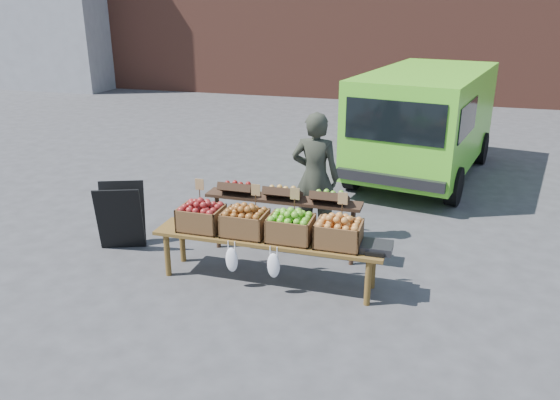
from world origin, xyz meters
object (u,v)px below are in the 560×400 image
(delivery_van, at_px, (425,124))
(crate_russet_pears, at_px, (245,223))
(back_table, at_px, (283,218))
(crate_green_apples, at_px, (339,234))
(vendor, at_px, (315,177))
(weighing_scale, at_px, (377,247))
(crate_golden_apples, at_px, (201,218))
(crate_red_apples, at_px, (291,229))
(chalkboard_sign, at_px, (121,216))
(display_bench, at_px, (268,259))

(delivery_van, xyz_separation_m, crate_russet_pears, (-1.78, -4.84, -0.27))
(back_table, relative_size, crate_green_apples, 4.20)
(vendor, distance_m, weighing_scale, 1.74)
(delivery_van, xyz_separation_m, crate_golden_apples, (-2.33, -4.84, -0.27))
(crate_russet_pears, bearing_deg, vendor, 69.77)
(vendor, height_order, weighing_scale, vendor)
(crate_green_apples, bearing_deg, crate_russet_pears, 180.00)
(crate_russet_pears, bearing_deg, crate_red_apples, 0.00)
(back_table, xyz_separation_m, crate_golden_apples, (-0.80, -0.72, 0.19))
(chalkboard_sign, distance_m, crate_red_apples, 2.47)
(back_table, bearing_deg, crate_red_apples, -67.06)
(delivery_van, distance_m, weighing_scale, 4.86)
(vendor, bearing_deg, weighing_scale, 125.59)
(vendor, relative_size, back_table, 0.85)
(chalkboard_sign, height_order, back_table, back_table)
(chalkboard_sign, height_order, crate_red_apples, chalkboard_sign)
(back_table, height_order, crate_russet_pears, back_table)
(crate_golden_apples, xyz_separation_m, crate_russet_pears, (0.55, 0.00, 0.00))
(chalkboard_sign, relative_size, crate_golden_apples, 1.79)
(back_table, height_order, crate_golden_apples, back_table)
(crate_green_apples, bearing_deg, weighing_scale, 0.00)
(vendor, xyz_separation_m, back_table, (-0.26, -0.66, -0.37))
(crate_golden_apples, bearing_deg, back_table, 42.16)
(crate_russet_pears, height_order, crate_green_apples, same)
(crate_red_apples, bearing_deg, chalkboard_sign, 171.69)
(crate_red_apples, height_order, crate_green_apples, same)
(chalkboard_sign, height_order, weighing_scale, chalkboard_sign)
(vendor, bearing_deg, delivery_van, -111.05)
(crate_green_apples, bearing_deg, delivery_van, 81.98)
(crate_green_apples, bearing_deg, display_bench, 180.00)
(display_bench, relative_size, crate_red_apples, 5.40)
(crate_russet_pears, bearing_deg, crate_golden_apples, 180.00)
(crate_green_apples, bearing_deg, chalkboard_sign, 173.21)
(delivery_van, bearing_deg, display_bench, -96.10)
(crate_red_apples, bearing_deg, display_bench, 180.00)
(vendor, xyz_separation_m, crate_red_apples, (0.04, -1.38, -0.18))
(crate_red_apples, height_order, weighing_scale, crate_red_apples)
(back_table, height_order, crate_green_apples, back_table)
(crate_russet_pears, distance_m, weighing_scale, 1.53)
(vendor, bearing_deg, crate_red_apples, 90.91)
(delivery_van, xyz_separation_m, crate_green_apples, (-0.68, -4.84, -0.27))
(chalkboard_sign, xyz_separation_m, crate_green_apples, (2.98, -0.36, 0.26))
(chalkboard_sign, relative_size, crate_russet_pears, 1.79)
(vendor, relative_size, crate_green_apples, 3.57)
(back_table, bearing_deg, crate_russet_pears, -108.81)
(vendor, height_order, display_bench, vendor)
(crate_green_apples, height_order, weighing_scale, crate_green_apples)
(crate_golden_apples, relative_size, crate_red_apples, 1.00)
(crate_golden_apples, relative_size, weighing_scale, 1.47)
(delivery_van, bearing_deg, chalkboard_sign, -118.07)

